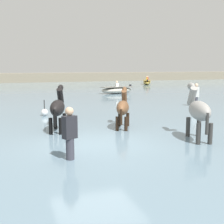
# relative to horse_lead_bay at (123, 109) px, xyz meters

# --- Properties ---
(ground_plane) EXTENTS (120.00, 120.00, 0.00)m
(ground_plane) POSITION_rel_horse_lead_bay_xyz_m (-1.48, -1.67, -1.06)
(ground_plane) COLOR #756B56
(water_surface) EXTENTS (90.00, 90.00, 0.36)m
(water_surface) POSITION_rel_horse_lead_bay_xyz_m (-1.48, 8.33, -0.88)
(water_surface) COLOR slate
(water_surface) RESTS_ON ground
(horse_lead_bay) EXTENTS (0.99, 1.60, 1.80)m
(horse_lead_bay) POSITION_rel_horse_lead_bay_xyz_m (0.00, 0.00, 0.00)
(horse_lead_bay) COLOR brown
(horse_lead_bay) RESTS_ON ground
(horse_trailing_grey) EXTENTS (0.88, 1.88, 2.04)m
(horse_trailing_grey) POSITION_rel_horse_lead_bay_xyz_m (1.53, -2.35, 0.15)
(horse_trailing_grey) COLOR gray
(horse_trailing_grey) RESTS_ON ground
(horse_flank_black) EXTENTS (0.84, 1.75, 1.91)m
(horse_flank_black) POSITION_rel_horse_lead_bay_xyz_m (-2.28, 0.24, 0.07)
(horse_flank_black) COLOR black
(horse_flank_black) RESTS_ON ground
(boat_distant_west) EXTENTS (2.85, 1.40, 1.04)m
(boat_distant_west) POSITION_rel_horse_lead_bay_xyz_m (4.48, 13.09, -0.41)
(boat_distant_west) COLOR #B2AD9E
(boat_distant_west) RESTS_ON water_surface
(boat_far_offshore) EXTENTS (1.89, 2.87, 1.01)m
(boat_far_offshore) POSITION_rel_horse_lead_bay_xyz_m (12.04, 23.30, -0.42)
(boat_far_offshore) COLOR gold
(boat_far_offshore) RESTS_ON water_surface
(person_spectator_far) EXTENTS (0.37, 0.31, 1.63)m
(person_spectator_far) POSITION_rel_horse_lead_bay_xyz_m (-2.52, -3.08, -0.19)
(person_spectator_far) COLOR #383842
(person_spectator_far) RESTS_ON ground
(person_onlooker_right) EXTENTS (0.38, 0.33, 1.63)m
(person_onlooker_right) POSITION_rel_horse_lead_bay_xyz_m (5.98, 4.26, -0.19)
(person_onlooker_right) COLOR #383842
(person_onlooker_right) RESTS_ON ground
(channel_buoy) EXTENTS (0.31, 0.31, 0.72)m
(channel_buoy) POSITION_rel_horse_lead_bay_xyz_m (-2.37, 3.63, -0.54)
(channel_buoy) COLOR silver
(channel_buoy) RESTS_ON water_surface
(far_shoreline) EXTENTS (80.00, 2.40, 1.62)m
(far_shoreline) POSITION_rel_horse_lead_bay_xyz_m (-1.48, 33.59, -0.25)
(far_shoreline) COLOR gray
(far_shoreline) RESTS_ON ground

